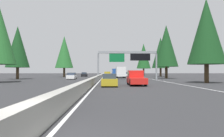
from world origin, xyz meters
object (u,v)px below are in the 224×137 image
sedan_near_right (127,74)px  sedan_mid_right (124,74)px  conifer_left_mid (64,52)px  conifer_right_near (206,31)px  sign_gantry_overhead (128,57)px  conifer_right_mid (166,46)px  sedan_far_right (114,73)px  box_truck_mid_center (121,72)px  oncoming_far (72,76)px  conifer_right_distant (144,56)px  sedan_far_left (109,80)px  oncoming_near (84,75)px  conifer_right_far (161,53)px  minivan_distant_a (107,74)px  conifer_left_near (18,47)px  bus_mid_left (115,72)px  pickup_far_center (136,78)px

sedan_near_right → sedan_mid_right: 22.60m
conifer_left_mid → conifer_right_near: bearing=-143.1°
sign_gantry_overhead → conifer_right_mid: bearing=-49.9°
sedan_far_right → conifer_right_mid: bearing=-171.1°
box_truck_mid_center → conifer_left_mid: size_ratio=0.65×
sign_gantry_overhead → oncoming_far: bearing=75.7°
box_truck_mid_center → conifer_right_distant: 39.93m
conifer_right_near → conifer_left_mid: bearing=36.9°
sedan_far_left → oncoming_near: size_ratio=1.00×
sedan_far_left → conifer_right_distant: size_ratio=0.32×
sign_gantry_overhead → box_truck_mid_center: (14.19, 0.85, -3.19)m
box_truck_mid_center → conifer_right_distant: size_ratio=0.61×
conifer_right_distant → oncoming_far: bearing=154.0°
box_truck_mid_center → conifer_right_mid: (-5.54, -11.13, 6.51)m
sign_gantry_overhead → conifer_right_far: size_ratio=0.96×
box_truck_mid_center → sedan_far_right: box_truck_mid_center is taller
minivan_distant_a → sedan_near_right: 10.37m
minivan_distant_a → conifer_left_mid: bearing=102.4°
oncoming_far → conifer_right_distant: bearing=154.0°
oncoming_near → conifer_right_mid: 31.97m
box_truck_mid_center → conifer_right_near: size_ratio=0.66×
conifer_right_distant → conifer_left_near: 59.65m
sedan_mid_right → oncoming_far: same height
oncoming_near → conifer_right_distant: 32.98m
sedan_far_left → sedan_mid_right: bearing=-5.1°
sign_gantry_overhead → oncoming_near: 32.67m
conifer_right_distant → conifer_right_mid: bearing=178.7°
sign_gantry_overhead → conifer_right_distant: 52.95m
sedan_far_left → conifer_left_mid: bearing=16.9°
conifer_right_far → conifer_left_mid: size_ratio=1.02×
sedan_near_right → minivan_distant_a: bearing=135.0°
sedan_far_right → conifer_right_distant: bearing=-156.5°
conifer_right_far → conifer_left_near: bearing=123.1°
sedan_near_right → oncoming_near: bearing=110.3°
minivan_distant_a → sedan_far_right: (51.16, -3.65, -0.27)m
conifer_right_mid → conifer_left_near: 35.39m
minivan_distant_a → oncoming_far: (-25.08, 7.89, -0.27)m
oncoming_near → box_truck_mid_center: bearing=36.1°
sign_gantry_overhead → bus_mid_left: (68.47, 0.82, -3.08)m
pickup_far_center → conifer_right_distant: conifer_right_distant is taller
sign_gantry_overhead → sedan_far_left: sign_gantry_overhead is taller
sedan_far_left → conifer_right_near: 18.36m
conifer_right_near → oncoming_near: bearing=28.0°
box_truck_mid_center → bus_mid_left: bearing=-0.0°
sedan_far_right → conifer_right_far: conifer_right_far is taller
conifer_right_mid → conifer_right_far: conifer_right_mid is taller
sedan_near_right → oncoming_near: same height
sedan_far_right → conifer_right_mid: (-70.75, -11.11, 7.44)m
pickup_far_center → box_truck_mid_center: size_ratio=0.66×
sedan_mid_right → conifer_right_far: 31.79m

